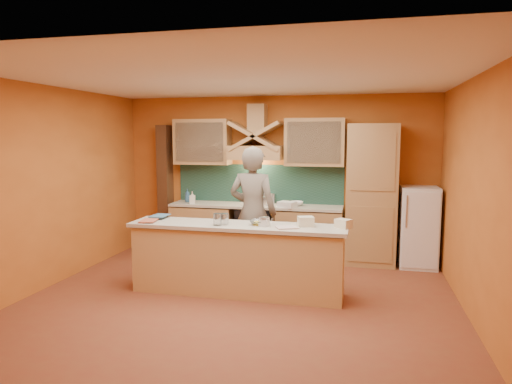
% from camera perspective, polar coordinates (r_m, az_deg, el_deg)
% --- Properties ---
extents(floor, '(5.50, 5.00, 0.01)m').
position_cam_1_polar(floor, '(6.01, -2.19, -13.50)').
color(floor, brown).
rests_on(floor, ground).
extents(ceiling, '(5.50, 5.00, 0.01)m').
position_cam_1_polar(ceiling, '(5.67, -2.32, 14.05)').
color(ceiling, white).
rests_on(ceiling, wall_back).
extents(wall_back, '(5.50, 0.02, 2.80)m').
position_cam_1_polar(wall_back, '(8.10, 2.49, 2.02)').
color(wall_back, '#BF6525').
rests_on(wall_back, floor).
extents(wall_front, '(5.50, 0.02, 2.80)m').
position_cam_1_polar(wall_front, '(3.36, -13.76, -5.30)').
color(wall_front, '#BF6525').
rests_on(wall_front, floor).
extents(wall_left, '(0.02, 5.00, 2.80)m').
position_cam_1_polar(wall_left, '(6.93, -24.73, 0.53)').
color(wall_left, '#BF6525').
rests_on(wall_left, floor).
extents(wall_right, '(0.02, 5.00, 2.80)m').
position_cam_1_polar(wall_right, '(5.61, 25.95, -0.92)').
color(wall_right, '#BF6525').
rests_on(wall_right, floor).
extents(base_cabinet_left, '(1.10, 0.60, 0.86)m').
position_cam_1_polar(base_cabinet_left, '(8.28, -6.51, -4.70)').
color(base_cabinet_left, tan).
rests_on(base_cabinet_left, floor).
extents(base_cabinet_right, '(1.10, 0.60, 0.86)m').
position_cam_1_polar(base_cabinet_right, '(7.85, 6.72, -5.35)').
color(base_cabinet_right, tan).
rests_on(base_cabinet_right, floor).
extents(counter_top, '(3.00, 0.62, 0.04)m').
position_cam_1_polar(counter_top, '(7.93, -0.07, -1.73)').
color(counter_top, beige).
rests_on(counter_top, base_cabinet_left).
extents(stove, '(0.60, 0.58, 0.90)m').
position_cam_1_polar(stove, '(8.01, -0.07, -4.91)').
color(stove, black).
rests_on(stove, floor).
extents(backsplash, '(3.00, 0.03, 0.70)m').
position_cam_1_polar(backsplash, '(8.16, 0.39, 1.00)').
color(backsplash, '#1B3B32').
rests_on(backsplash, wall_back).
extents(range_hood, '(0.92, 0.50, 0.24)m').
position_cam_1_polar(range_hood, '(7.89, 0.01, 4.95)').
color(range_hood, tan).
rests_on(range_hood, wall_back).
extents(hood_chimney, '(0.30, 0.30, 0.50)m').
position_cam_1_polar(hood_chimney, '(7.99, 0.18, 9.13)').
color(hood_chimney, tan).
rests_on(hood_chimney, wall_back).
extents(upper_cabinet_left, '(1.00, 0.35, 0.80)m').
position_cam_1_polar(upper_cabinet_left, '(8.24, -6.69, 6.24)').
color(upper_cabinet_left, tan).
rests_on(upper_cabinet_left, wall_back).
extents(upper_cabinet_right, '(1.00, 0.35, 0.80)m').
position_cam_1_polar(upper_cabinet_right, '(7.79, 7.36, 6.19)').
color(upper_cabinet_right, tan).
rests_on(upper_cabinet_right, wall_back).
extents(pantry_column, '(0.80, 0.60, 2.30)m').
position_cam_1_polar(pantry_column, '(7.68, 14.22, -0.34)').
color(pantry_column, tan).
rests_on(pantry_column, floor).
extents(fridge, '(0.58, 0.60, 1.30)m').
position_cam_1_polar(fridge, '(7.81, 19.63, -4.13)').
color(fridge, white).
rests_on(fridge, floor).
extents(trim_column_left, '(0.20, 0.30, 2.30)m').
position_cam_1_polar(trim_column_left, '(8.60, -11.26, 0.51)').
color(trim_column_left, '#472816').
rests_on(trim_column_left, floor).
extents(island_body, '(2.80, 0.55, 0.88)m').
position_cam_1_polar(island_body, '(6.17, -2.36, -8.64)').
color(island_body, tan).
rests_on(island_body, floor).
extents(island_top, '(2.90, 0.62, 0.05)m').
position_cam_1_polar(island_top, '(6.06, -2.38, -4.27)').
color(island_top, beige).
rests_on(island_top, island_body).
extents(person, '(0.76, 0.54, 1.96)m').
position_cam_1_polar(person, '(6.68, -0.39, -2.67)').
color(person, '#70665B').
rests_on(person, floor).
extents(pot_large, '(0.25, 0.25, 0.14)m').
position_cam_1_polar(pot_large, '(7.86, -0.54, -1.27)').
color(pot_large, silver).
rests_on(pot_large, stove).
extents(pot_small, '(0.23, 0.23, 0.13)m').
position_cam_1_polar(pot_small, '(7.89, 0.96, -1.31)').
color(pot_small, silver).
rests_on(pot_small, stove).
extents(soap_bottle_a, '(0.12, 0.12, 0.21)m').
position_cam_1_polar(soap_bottle_a, '(8.11, -7.96, -0.69)').
color(soap_bottle_a, white).
rests_on(soap_bottle_a, counter_top).
extents(soap_bottle_b, '(0.13, 0.13, 0.24)m').
position_cam_1_polar(soap_bottle_b, '(8.30, -8.58, -0.44)').
color(soap_bottle_b, '#305B84').
rests_on(soap_bottle_b, counter_top).
extents(bowl_back, '(0.27, 0.27, 0.07)m').
position_cam_1_polar(bowl_back, '(7.83, 5.07, -1.44)').
color(bowl_back, white).
rests_on(bowl_back, counter_top).
extents(dish_rack, '(0.33, 0.29, 0.10)m').
position_cam_1_polar(dish_rack, '(7.62, 3.90, -1.57)').
color(dish_rack, white).
rests_on(dish_rack, counter_top).
extents(book_lower, '(0.25, 0.31, 0.03)m').
position_cam_1_polar(book_lower, '(6.41, -14.16, -3.51)').
color(book_lower, '#BE5E44').
rests_on(book_lower, island_top).
extents(book_upper, '(0.22, 0.30, 0.02)m').
position_cam_1_polar(book_upper, '(6.66, -12.77, -2.90)').
color(book_upper, teal).
rests_on(book_upper, island_top).
extents(jar_large, '(0.16, 0.16, 0.15)m').
position_cam_1_polar(jar_large, '(6.03, -4.08, -3.39)').
color(jar_large, silver).
rests_on(jar_large, island_top).
extents(jar_small, '(0.14, 0.14, 0.16)m').
position_cam_1_polar(jar_small, '(5.99, -4.83, -3.43)').
color(jar_small, white).
rests_on(jar_small, island_top).
extents(kitchen_scale, '(0.13, 0.13, 0.09)m').
position_cam_1_polar(kitchen_scale, '(5.92, 1.03, -3.82)').
color(kitchen_scale, silver).
rests_on(kitchen_scale, island_top).
extents(mixing_bowl, '(0.25, 0.25, 0.06)m').
position_cam_1_polar(mixing_bowl, '(6.00, 0.44, -3.83)').
color(mixing_bowl, silver).
rests_on(mixing_bowl, island_top).
extents(cloth, '(0.33, 0.30, 0.02)m').
position_cam_1_polar(cloth, '(5.81, 3.87, -4.44)').
color(cloth, beige).
rests_on(cloth, island_top).
extents(grocery_bag_a, '(0.23, 0.21, 0.13)m').
position_cam_1_polar(grocery_bag_a, '(5.93, 6.23, -3.68)').
color(grocery_bag_a, beige).
rests_on(grocery_bag_a, island_top).
extents(grocery_bag_b, '(0.23, 0.22, 0.11)m').
position_cam_1_polar(grocery_bag_b, '(5.90, 10.85, -3.89)').
color(grocery_bag_b, '#EDE2C3').
rests_on(grocery_bag_b, island_top).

